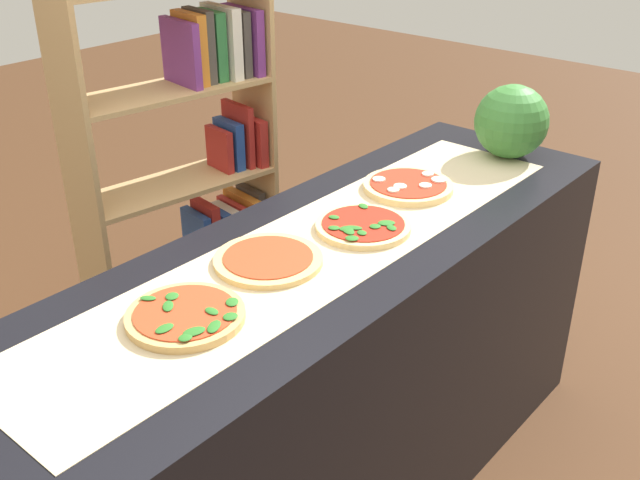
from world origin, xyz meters
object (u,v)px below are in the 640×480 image
Objects in this scene: watermelon at (511,122)px; bookshelf at (203,182)px; pizza_spinach_2 at (363,226)px; pizza_mozzarella_3 at (408,186)px; pizza_plain_1 at (268,260)px; pizza_spinach_0 at (185,315)px.

bookshelf reaches higher than watermelon.
pizza_spinach_2 is at bearing 177.61° from watermelon.
pizza_mozzarella_3 is (0.31, 0.06, 0.00)m from pizza_spinach_2.
pizza_mozzarella_3 is at bearing -0.53° from pizza_plain_1.
pizza_spinach_0 reaches higher than pizza_plain_1.
pizza_spinach_0 reaches higher than pizza_spinach_2.
pizza_spinach_0 is 0.18× the size of bookshelf.
pizza_mozzarella_3 is at bearing 11.35° from pizza_spinach_2.
pizza_plain_1 is 1.12m from bookshelf.
bookshelf is at bearing 92.00° from pizza_mozzarella_3.
pizza_spinach_0 is at bearing -177.77° from pizza_mozzarella_3.
bookshelf is (0.27, 1.00, -0.23)m from pizza_spinach_2.
watermelon is at bearing -64.36° from bookshelf.
pizza_spinach_2 is 0.31m from pizza_mozzarella_3.
bookshelf reaches higher than pizza_spinach_0.
watermelon is 1.19m from bookshelf.
watermelon reaches higher than pizza_spinach_0.
pizza_plain_1 is 0.31m from pizza_spinach_2.
pizza_spinach_2 is 1.06m from bookshelf.
pizza_mozzarella_3 is (0.92, 0.04, 0.00)m from pizza_spinach_0.
pizza_spinach_2 is (0.61, -0.03, -0.00)m from pizza_spinach_0.
pizza_spinach_2 is at bearing -168.65° from pizza_mozzarella_3.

